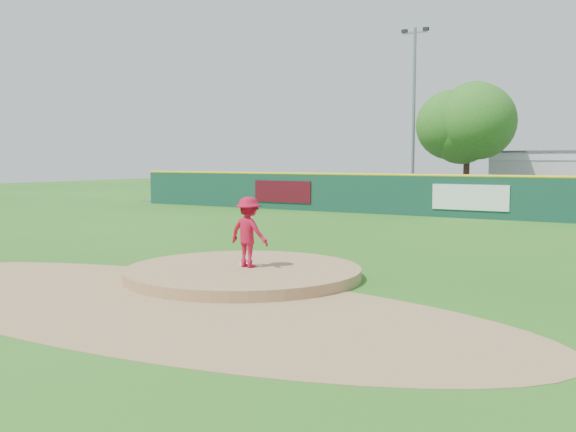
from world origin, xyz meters
The scene contains 12 objects.
ground centered at (0.00, 0.00, 0.00)m, with size 120.00×120.00×0.00m, color #286B19.
pitchers_mound centered at (0.00, 0.00, 0.00)m, with size 5.50×5.50×0.50m, color #9E774C.
pitching_rubber centered at (0.00, 0.30, 0.27)m, with size 0.60×0.15×0.04m, color white.
infield_dirt_arc centered at (0.00, -3.00, 0.01)m, with size 15.40×15.40×0.01m, color #9E774C.
parking_lot centered at (0.00, 27.00, 0.01)m, with size 44.00×16.00×0.02m, color #38383A.
pitcher centered at (0.10, 0.10, 1.07)m, with size 1.06×0.61×1.64m, color #AE0E2C.
van centered at (1.18, 25.63, 0.74)m, with size 2.38×5.15×1.43m, color white.
fence_banners centered at (-4.96, 17.92, 1.00)m, with size 13.97×0.04×1.20m.
playground_slide centered at (-16.86, 22.14, 0.77)m, with size 0.98×2.77×1.53m.
outfield_fence centered at (0.00, 18.00, 1.09)m, with size 40.00×0.14×2.07m.
deciduous_tree centered at (-2.00, 25.00, 4.55)m, with size 5.60×5.60×7.36m.
light_pole_left centered at (-6.00, 27.00, 6.05)m, with size 1.75×0.25×11.00m.
Camera 1 is at (8.63, -12.06, 2.74)m, focal length 40.00 mm.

